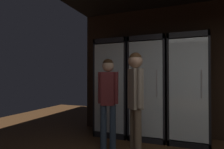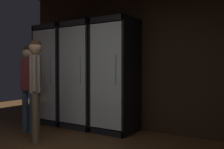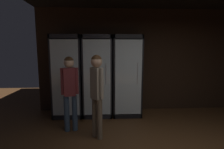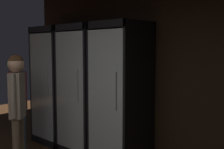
{
  "view_description": "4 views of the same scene",
  "coord_description": "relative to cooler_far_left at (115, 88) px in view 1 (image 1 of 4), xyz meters",
  "views": [
    {
      "loc": [
        -0.66,
        -1.26,
        1.24
      ],
      "look_at": [
        -2.12,
        2.5,
        1.31
      ],
      "focal_mm": 30.19,
      "sensor_mm": 36.0,
      "label": 1
    },
    {
      "loc": [
        1.84,
        -1.31,
        1.17
      ],
      "look_at": [
        -0.68,
        2.62,
        1.05
      ],
      "focal_mm": 40.85,
      "sensor_mm": 36.0,
      "label": 2
    },
    {
      "loc": [
        -1.2,
        -1.68,
        1.69
      ],
      "look_at": [
        -1.0,
        2.45,
        1.09
      ],
      "focal_mm": 27.12,
      "sensor_mm": 36.0,
      "label": 3
    },
    {
      "loc": [
        1.97,
        -0.39,
        1.69
      ],
      "look_at": [
        -0.76,
        2.62,
        1.3
      ],
      "focal_mm": 44.77,
      "sensor_mm": 36.0,
      "label": 4
    }
  ],
  "objects": [
    {
      "name": "cooler_center",
      "position": [
        1.51,
        0.0,
        -0.0
      ],
      "size": [
        0.72,
        0.7,
        2.06
      ],
      "color": "black",
      "rests_on": "ground"
    },
    {
      "name": "wall_back",
      "position": [
        2.12,
        0.34,
        0.39
      ],
      "size": [
        6.0,
        0.06,
        2.8
      ],
      "primitive_type": "cube",
      "color": "black",
      "rests_on": "ground"
    },
    {
      "name": "shopper_far",
      "position": [
        0.78,
        -1.27,
        -0.0
      ],
      "size": [
        0.26,
        0.27,
        1.61
      ],
      "color": "#72604C",
      "rests_on": "ground"
    },
    {
      "name": "cooler_left",
      "position": [
        0.75,
        0.0,
        -0.01
      ],
      "size": [
        0.72,
        0.7,
        2.06
      ],
      "color": "black",
      "rests_on": "ground"
    },
    {
      "name": "cooler_far_left",
      "position": [
        0.0,
        0.0,
        0.0
      ],
      "size": [
        0.72,
        0.7,
        2.06
      ],
      "color": "black",
      "rests_on": "ground"
    },
    {
      "name": "shopper_near",
      "position": [
        0.22,
        -0.94,
        -0.06
      ],
      "size": [
        0.35,
        0.21,
        1.56
      ],
      "color": "#384C66",
      "rests_on": "ground"
    }
  ]
}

